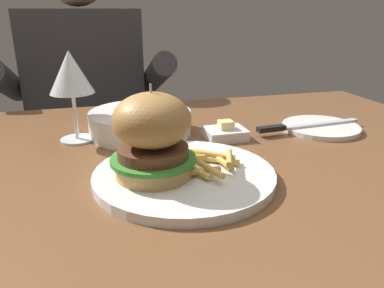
{
  "coord_description": "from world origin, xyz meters",
  "views": [
    {
      "loc": [
        -0.08,
        -0.59,
        0.98
      ],
      "look_at": [
        0.07,
        -0.07,
        0.78
      ],
      "focal_mm": 35.0,
      "sensor_mm": 36.0,
      "label": 1
    }
  ],
  "objects_px": {
    "burger_sandwich": "(152,135)",
    "table_knife": "(300,126)",
    "bread_plate": "(321,127)",
    "soup_bowl": "(140,121)",
    "main_plate": "(184,175)",
    "butter_dish": "(226,133)",
    "diner_person": "(91,138)",
    "wine_glass": "(71,75)"
  },
  "relations": [
    {
      "from": "burger_sandwich",
      "to": "table_knife",
      "type": "bearing_deg",
      "value": 25.88
    },
    {
      "from": "bread_plate",
      "to": "soup_bowl",
      "type": "bearing_deg",
      "value": 169.18
    },
    {
      "from": "main_plate",
      "to": "soup_bowl",
      "type": "bearing_deg",
      "value": 97.99
    },
    {
      "from": "bread_plate",
      "to": "butter_dish",
      "type": "relative_size",
      "value": 2.06
    },
    {
      "from": "table_knife",
      "to": "butter_dish",
      "type": "bearing_deg",
      "value": 179.13
    },
    {
      "from": "main_plate",
      "to": "bread_plate",
      "type": "distance_m",
      "value": 0.37
    },
    {
      "from": "main_plate",
      "to": "diner_person",
      "type": "height_order",
      "value": "diner_person"
    },
    {
      "from": "main_plate",
      "to": "bread_plate",
      "type": "height_order",
      "value": "main_plate"
    },
    {
      "from": "main_plate",
      "to": "burger_sandwich",
      "type": "bearing_deg",
      "value": -177.34
    },
    {
      "from": "burger_sandwich",
      "to": "butter_dish",
      "type": "distance_m",
      "value": 0.24
    },
    {
      "from": "table_knife",
      "to": "butter_dish",
      "type": "relative_size",
      "value": 3.11
    },
    {
      "from": "burger_sandwich",
      "to": "diner_person",
      "type": "relative_size",
      "value": 0.11
    },
    {
      "from": "butter_dish",
      "to": "wine_glass",
      "type": "bearing_deg",
      "value": 166.9
    },
    {
      "from": "main_plate",
      "to": "diner_person",
      "type": "distance_m",
      "value": 0.8
    },
    {
      "from": "bread_plate",
      "to": "table_knife",
      "type": "relative_size",
      "value": 0.66
    },
    {
      "from": "wine_glass",
      "to": "bread_plate",
      "type": "relative_size",
      "value": 1.07
    },
    {
      "from": "burger_sandwich",
      "to": "soup_bowl",
      "type": "xyz_separation_m",
      "value": [
        0.01,
        0.24,
        -0.05
      ]
    },
    {
      "from": "wine_glass",
      "to": "soup_bowl",
      "type": "distance_m",
      "value": 0.16
    },
    {
      "from": "wine_glass",
      "to": "butter_dish",
      "type": "xyz_separation_m",
      "value": [
        0.28,
        -0.07,
        -0.12
      ]
    },
    {
      "from": "bread_plate",
      "to": "wine_glass",
      "type": "bearing_deg",
      "value": 172.68
    },
    {
      "from": "soup_bowl",
      "to": "table_knife",
      "type": "bearing_deg",
      "value": -13.24
    },
    {
      "from": "butter_dish",
      "to": "soup_bowl",
      "type": "bearing_deg",
      "value": 155.16
    },
    {
      "from": "wine_glass",
      "to": "butter_dish",
      "type": "bearing_deg",
      "value": -13.1
    },
    {
      "from": "table_knife",
      "to": "diner_person",
      "type": "relative_size",
      "value": 0.2
    },
    {
      "from": "burger_sandwich",
      "to": "wine_glass",
      "type": "bearing_deg",
      "value": 115.86
    },
    {
      "from": "wine_glass",
      "to": "soup_bowl",
      "type": "relative_size",
      "value": 0.84
    },
    {
      "from": "table_knife",
      "to": "bread_plate",
      "type": "bearing_deg",
      "value": 4.59
    },
    {
      "from": "main_plate",
      "to": "wine_glass",
      "type": "relative_size",
      "value": 1.58
    },
    {
      "from": "table_knife",
      "to": "butter_dish",
      "type": "distance_m",
      "value": 0.16
    },
    {
      "from": "main_plate",
      "to": "bread_plate",
      "type": "relative_size",
      "value": 1.69
    },
    {
      "from": "bread_plate",
      "to": "diner_person",
      "type": "bearing_deg",
      "value": 128.16
    },
    {
      "from": "butter_dish",
      "to": "soup_bowl",
      "type": "height_order",
      "value": "soup_bowl"
    },
    {
      "from": "wine_glass",
      "to": "bread_plate",
      "type": "height_order",
      "value": "wine_glass"
    },
    {
      "from": "main_plate",
      "to": "diner_person",
      "type": "relative_size",
      "value": 0.23
    },
    {
      "from": "wine_glass",
      "to": "burger_sandwich",
      "type": "bearing_deg",
      "value": -64.14
    },
    {
      "from": "main_plate",
      "to": "butter_dish",
      "type": "xyz_separation_m",
      "value": [
        0.12,
        0.16,
        0.0
      ]
    },
    {
      "from": "diner_person",
      "to": "table_knife",
      "type": "bearing_deg",
      "value": -55.17
    },
    {
      "from": "soup_bowl",
      "to": "butter_dish",
      "type": "bearing_deg",
      "value": -24.84
    },
    {
      "from": "main_plate",
      "to": "wine_glass",
      "type": "height_order",
      "value": "wine_glass"
    },
    {
      "from": "bread_plate",
      "to": "table_knife",
      "type": "height_order",
      "value": "table_knife"
    },
    {
      "from": "main_plate",
      "to": "table_knife",
      "type": "xyz_separation_m",
      "value": [
        0.28,
        0.16,
        0.01
      ]
    },
    {
      "from": "table_knife",
      "to": "soup_bowl",
      "type": "xyz_separation_m",
      "value": [
        -0.32,
        0.07,
        0.01
      ]
    }
  ]
}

